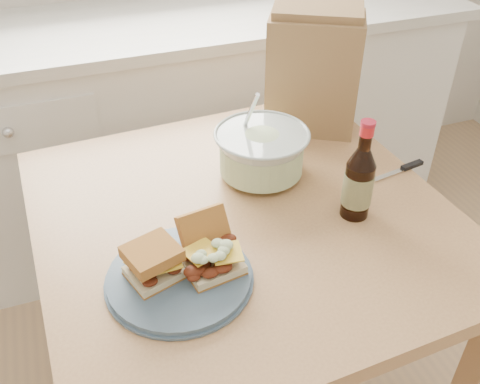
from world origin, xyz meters
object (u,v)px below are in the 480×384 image
object	(u,v)px
dining_table	(244,248)
beer_bottle	(359,182)
plate	(179,278)
paper_bag	(313,73)
coleslaw_bowl	(261,154)

from	to	relation	value
dining_table	beer_bottle	distance (m)	0.33
plate	beer_bottle	size ratio (longest dim) A/B	1.18
plate	beer_bottle	world-z (taller)	beer_bottle
dining_table	beer_bottle	size ratio (longest dim) A/B	4.04
beer_bottle	paper_bag	size ratio (longest dim) A/B	0.75
paper_bag	beer_bottle	bearing A→B (deg)	-72.03
beer_bottle	paper_bag	xyz separation A→B (m)	(0.09, 0.42, 0.07)
beer_bottle	paper_bag	bearing A→B (deg)	56.71
plate	paper_bag	distance (m)	0.73
dining_table	paper_bag	distance (m)	0.54
coleslaw_bowl	beer_bottle	bearing A→B (deg)	-57.45
plate	beer_bottle	xyz separation A→B (m)	(0.44, 0.07, 0.08)
dining_table	plate	xyz separation A→B (m)	(-0.20, -0.16, 0.13)
coleslaw_bowl	paper_bag	distance (m)	0.32
beer_bottle	plate	bearing A→B (deg)	167.18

